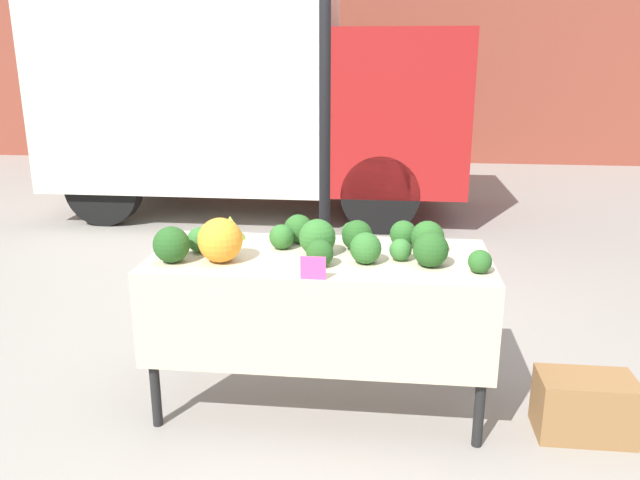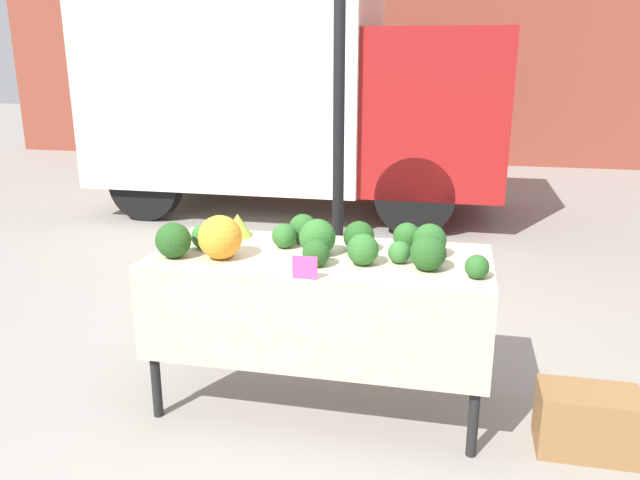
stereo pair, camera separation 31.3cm
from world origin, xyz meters
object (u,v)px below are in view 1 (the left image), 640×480
object	(u,v)px
orange_cauliflower	(220,240)
produce_crate	(585,406)
parked_truck	(245,88)
price_sign	(313,268)

from	to	relation	value
orange_cauliflower	produce_crate	xyz separation A→B (m)	(1.80, -0.00, -0.79)
parked_truck	price_sign	bearing A→B (deg)	-73.67
price_sign	orange_cauliflower	bearing A→B (deg)	156.96
price_sign	parked_truck	bearing A→B (deg)	106.33
price_sign	produce_crate	xyz separation A→B (m)	(1.32, 0.20, -0.74)
parked_truck	price_sign	world-z (taller)	parked_truck
price_sign	produce_crate	size ratio (longest dim) A/B	0.25
orange_cauliflower	price_sign	distance (m)	0.52
orange_cauliflower	parked_truck	bearing A→B (deg)	101.30
price_sign	produce_crate	bearing A→B (deg)	8.73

